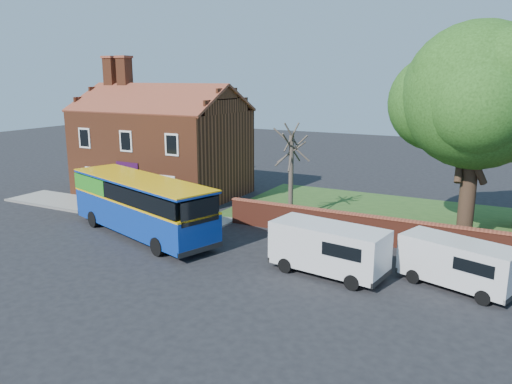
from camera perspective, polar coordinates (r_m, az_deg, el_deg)
The scene contains 11 objects.
ground at distance 27.51m, azimuth -13.65°, elevation -6.50°, with size 120.00×120.00×0.00m, color black.
pavement at distance 36.10m, azimuth -16.06°, elevation -1.87°, with size 18.00×3.50×0.12m, color gray.
kerb at distance 34.91m, azimuth -18.03°, elevation -2.49°, with size 18.00×0.15×0.14m, color slate.
grass_strip at distance 33.83m, azimuth 19.18°, elevation -3.15°, with size 26.00×12.00×0.04m, color #426B28.
shop_building at distance 39.71m, azimuth -10.68°, elevation 4.67°, with size 12.30×8.13×10.50m.
boundary_wall at distance 27.91m, azimuth 17.39°, elevation -4.69°, with size 22.00×0.38×1.60m.
bus at distance 29.76m, azimuth -13.31°, elevation -1.15°, with size 11.42×6.16×3.38m.
van_near at distance 23.47m, azimuth 8.32°, elevation -6.27°, with size 5.61×2.89×2.35m.
van_far at distance 23.52m, azimuth 22.10°, elevation -7.43°, with size 5.17×3.33×2.11m.
large_tree at distance 29.16m, azimuth 24.13°, elevation 9.52°, with size 9.77×7.73×11.92m.
bare_tree at distance 32.13m, azimuth 4.03°, elevation 2.24°, with size 2.21×2.64×5.90m.
Camera 1 is at (17.40, -19.32, 9.01)m, focal length 35.00 mm.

